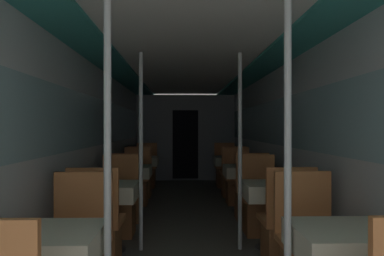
{
  "coord_description": "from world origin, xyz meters",
  "views": [
    {
      "loc": [
        -0.1,
        -1.37,
        1.32
      ],
      "look_at": [
        0.01,
        2.39,
        1.32
      ],
      "focal_mm": 35.0,
      "sensor_mm": 36.0,
      "label": 1
    }
  ],
  "objects_px": {
    "chair_left_near_1": "(97,239)",
    "chair_right_near_1": "(286,237)",
    "chair_right_near_2": "(250,199)",
    "dining_table_right_3": "(229,163)",
    "dining_table_right_1": "(271,195)",
    "chair_left_far_1": "(118,211)",
    "dining_table_left_2": "(132,174)",
    "chair_left_far_3": "(146,174)",
    "support_pole_left_1": "(141,151)",
    "support_pole_right_0": "(288,170)",
    "dining_table_right_2": "(243,174)",
    "chair_right_far_3": "(225,173)",
    "dining_table_left_3": "(144,163)",
    "chair_left_near_3": "(140,181)",
    "dining_table_left_1": "(109,196)",
    "dining_table_right_0": "(344,249)",
    "chair_right_far_2": "(238,186)",
    "support_pole_left_0": "(108,171)",
    "chair_left_far_2": "(136,187)",
    "support_pole_right_1": "(240,151)",
    "dining_table_left_0": "(50,252)",
    "chair_right_far_1": "(260,210)",
    "chair_left_near_2": "(126,200)",
    "chair_right_near_3": "(232,181)"
  },
  "relations": [
    {
      "from": "support_pole_right_0",
      "to": "chair_right_far_1",
      "type": "bearing_deg",
      "value": 81.94
    },
    {
      "from": "dining_table_right_0",
      "to": "chair_right_near_2",
      "type": "xyz_separation_m",
      "value": [
        0.0,
        3.07,
        -0.29
      ]
    },
    {
      "from": "dining_table_left_3",
      "to": "chair_left_near_3",
      "type": "bearing_deg",
      "value": -90.0
    },
    {
      "from": "dining_table_right_2",
      "to": "chair_right_far_3",
      "type": "relative_size",
      "value": 0.74
    },
    {
      "from": "chair_right_near_1",
      "to": "chair_right_near_3",
      "type": "distance_m",
      "value": 3.65
    },
    {
      "from": "dining_table_left_3",
      "to": "dining_table_right_2",
      "type": "relative_size",
      "value": 1.0
    },
    {
      "from": "support_pole_left_1",
      "to": "chair_left_near_2",
      "type": "xyz_separation_m",
      "value": [
        -0.34,
        1.25,
        -0.77
      ]
    },
    {
      "from": "chair_left_far_2",
      "to": "chair_left_near_3",
      "type": "relative_size",
      "value": 1.0
    },
    {
      "from": "chair_left_far_1",
      "to": "support_pole_right_0",
      "type": "relative_size",
      "value": 0.45
    },
    {
      "from": "chair_left_near_3",
      "to": "chair_left_near_1",
      "type": "bearing_deg",
      "value": -90.0
    },
    {
      "from": "dining_table_left_0",
      "to": "chair_right_far_1",
      "type": "distance_m",
      "value": 2.99
    },
    {
      "from": "chair_left_near_3",
      "to": "chair_right_near_2",
      "type": "xyz_separation_m",
      "value": [
        1.75,
        -1.82,
        0.0
      ]
    },
    {
      "from": "dining_table_right_0",
      "to": "chair_right_far_2",
      "type": "distance_m",
      "value": 4.23
    },
    {
      "from": "dining_table_right_1",
      "to": "chair_left_far_1",
      "type": "bearing_deg",
      "value": 161.77
    },
    {
      "from": "dining_table_left_1",
      "to": "chair_right_far_1",
      "type": "height_order",
      "value": "chair_right_far_1"
    },
    {
      "from": "support_pole_left_0",
      "to": "chair_left_far_2",
      "type": "relative_size",
      "value": 2.2
    },
    {
      "from": "dining_table_left_1",
      "to": "support_pole_right_1",
      "type": "height_order",
      "value": "support_pole_right_1"
    },
    {
      "from": "chair_right_near_2",
      "to": "dining_table_right_3",
      "type": "xyz_separation_m",
      "value": [
        -0.0,
        2.4,
        0.29
      ]
    },
    {
      "from": "dining_table_left_3",
      "to": "chair_right_far_2",
      "type": "distance_m",
      "value": 2.17
    },
    {
      "from": "dining_table_left_0",
      "to": "chair_left_far_1",
      "type": "bearing_deg",
      "value": 90.0
    },
    {
      "from": "dining_table_right_1",
      "to": "dining_table_right_3",
      "type": "distance_m",
      "value": 3.65
    },
    {
      "from": "dining_table_left_3",
      "to": "chair_right_far_3",
      "type": "distance_m",
      "value": 1.87
    },
    {
      "from": "chair_right_far_1",
      "to": "support_pole_left_0",
      "type": "bearing_deg",
      "value": 59.5
    },
    {
      "from": "chair_left_far_3",
      "to": "support_pole_right_0",
      "type": "distance_m",
      "value": 6.26
    },
    {
      "from": "chair_left_far_3",
      "to": "support_pole_right_0",
      "type": "relative_size",
      "value": 0.45
    },
    {
      "from": "support_pole_left_0",
      "to": "chair_left_far_2",
      "type": "xyz_separation_m",
      "value": [
        -0.34,
        4.22,
        -0.77
      ]
    },
    {
      "from": "chair_right_far_2",
      "to": "chair_right_far_3",
      "type": "xyz_separation_m",
      "value": [
        0.0,
        1.82,
        0.0
      ]
    },
    {
      "from": "dining_table_left_1",
      "to": "chair_left_far_3",
      "type": "distance_m",
      "value": 4.23
    },
    {
      "from": "chair_right_far_2",
      "to": "support_pole_left_0",
      "type": "bearing_deg",
      "value": 71.49
    },
    {
      "from": "support_pole_right_0",
      "to": "chair_right_far_2",
      "type": "bearing_deg",
      "value": 85.4
    },
    {
      "from": "dining_table_left_3",
      "to": "chair_left_near_3",
      "type": "xyz_separation_m",
      "value": [
        -0.0,
        -0.58,
        -0.29
      ]
    },
    {
      "from": "dining_table_left_1",
      "to": "chair_right_near_2",
      "type": "relative_size",
      "value": 0.74
    },
    {
      "from": "dining_table_left_3",
      "to": "chair_right_far_3",
      "type": "relative_size",
      "value": 0.74
    },
    {
      "from": "chair_left_near_2",
      "to": "chair_left_near_3",
      "type": "xyz_separation_m",
      "value": [
        0.0,
        1.82,
        0.0
      ]
    },
    {
      "from": "dining_table_left_0",
      "to": "dining_table_right_2",
      "type": "bearing_deg",
      "value": 64.31
    },
    {
      "from": "chair_left_near_3",
      "to": "support_pole_right_1",
      "type": "height_order",
      "value": "support_pole_right_1"
    },
    {
      "from": "chair_left_far_1",
      "to": "support_pole_left_1",
      "type": "relative_size",
      "value": 0.45
    },
    {
      "from": "dining_table_left_2",
      "to": "support_pole_left_1",
      "type": "bearing_deg",
      "value": -79.44
    },
    {
      "from": "dining_table_right_2",
      "to": "chair_right_far_3",
      "type": "distance_m",
      "value": 2.42
    },
    {
      "from": "dining_table_left_2",
      "to": "dining_table_right_3",
      "type": "bearing_deg",
      "value": 46.11
    },
    {
      "from": "dining_table_right_2",
      "to": "dining_table_left_2",
      "type": "bearing_deg",
      "value": 180.0
    },
    {
      "from": "support_pole_left_1",
      "to": "dining_table_right_2",
      "type": "relative_size",
      "value": 2.97
    },
    {
      "from": "chair_left_near_2",
      "to": "chair_right_far_1",
      "type": "height_order",
      "value": "same"
    },
    {
      "from": "dining_table_left_1",
      "to": "chair_right_far_3",
      "type": "xyz_separation_m",
      "value": [
        1.75,
        4.22,
        -0.29
      ]
    },
    {
      "from": "dining_table_left_2",
      "to": "chair_left_far_3",
      "type": "distance_m",
      "value": 2.42
    },
    {
      "from": "chair_left_near_1",
      "to": "chair_right_near_1",
      "type": "xyz_separation_m",
      "value": [
        1.75,
        0.0,
        0.0
      ]
    },
    {
      "from": "support_pole_right_0",
      "to": "dining_table_right_2",
      "type": "height_order",
      "value": "support_pole_right_0"
    },
    {
      "from": "chair_right_far_1",
      "to": "chair_right_far_3",
      "type": "height_order",
      "value": "same"
    },
    {
      "from": "dining_table_right_1",
      "to": "chair_right_near_2",
      "type": "height_order",
      "value": "chair_right_near_2"
    },
    {
      "from": "chair_left_far_3",
      "to": "chair_right_near_3",
      "type": "relative_size",
      "value": 1.0
    }
  ]
}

